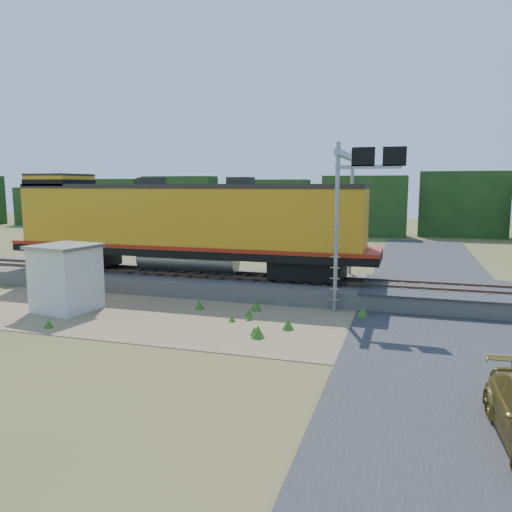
% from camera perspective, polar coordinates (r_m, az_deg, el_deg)
% --- Properties ---
extents(ground, '(140.00, 140.00, 0.00)m').
position_cam_1_polar(ground, '(20.16, 0.42, -8.07)').
color(ground, '#475123').
rests_on(ground, ground).
extents(ballast, '(70.00, 5.00, 0.80)m').
position_cam_1_polar(ballast, '(25.70, 4.28, -3.61)').
color(ballast, slate).
rests_on(ballast, ground).
extents(rails, '(70.00, 1.54, 0.16)m').
position_cam_1_polar(rails, '(25.61, 4.29, -2.55)').
color(rails, brown).
rests_on(rails, ballast).
extents(dirt_shoulder, '(26.00, 8.00, 0.03)m').
position_cam_1_polar(dirt_shoulder, '(21.24, -4.40, -7.20)').
color(dirt_shoulder, '#8C7754').
rests_on(dirt_shoulder, ground).
extents(road, '(7.00, 66.00, 0.86)m').
position_cam_1_polar(road, '(20.12, 20.76, -8.39)').
color(road, '#38383A').
rests_on(road, ground).
extents(tree_line_north, '(130.00, 3.00, 6.50)m').
position_cam_1_polar(tree_line_north, '(56.87, 11.56, 5.43)').
color(tree_line_north, '#173413').
rests_on(tree_line_north, ground).
extents(weed_clumps, '(15.00, 6.20, 0.56)m').
position_cam_1_polar(weed_clumps, '(21.48, -8.55, -7.14)').
color(weed_clumps, '#33651C').
rests_on(weed_clumps, ground).
extents(locomotive, '(20.48, 3.12, 5.28)m').
position_cam_1_polar(locomotive, '(27.30, -8.49, 3.74)').
color(locomotive, black).
rests_on(locomotive, rails).
extents(shed, '(2.88, 2.88, 3.00)m').
position_cam_1_polar(shed, '(23.86, -20.87, -2.32)').
color(shed, silver).
rests_on(shed, ground).
extents(signal_gantry, '(2.95, 6.20, 7.43)m').
position_cam_1_polar(signal_gantry, '(24.01, 10.91, 7.82)').
color(signal_gantry, gray).
rests_on(signal_gantry, ground).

